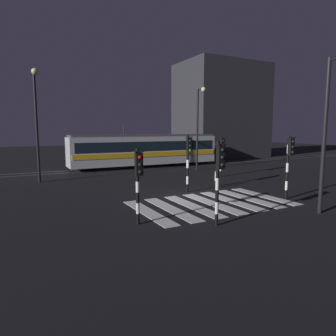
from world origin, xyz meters
TOP-DOWN VIEW (x-y plane):
  - ground_plane at (0.00, 0.00)m, footprint 120.00×120.00m
  - rail_near at (0.00, 12.74)m, footprint 80.00×0.12m
  - rail_far at (0.00, 14.17)m, footprint 80.00×0.12m
  - crosswalk_zebra at (0.00, -1.86)m, footprint 7.87×4.77m
  - traffic_light_kerb_mid_left at (-1.95, -4.93)m, footprint 0.36×0.42m
  - traffic_light_corner_far_right at (5.72, 4.85)m, footprint 0.36×0.42m
  - traffic_light_corner_near_left at (-4.62, -3.36)m, footprint 0.36×0.42m
  - traffic_light_corner_near_right at (4.15, -2.97)m, footprint 0.36×0.42m
  - traffic_light_median_centre at (0.33, 1.03)m, footprint 0.36×0.42m
  - street_lamp_near_kerb at (3.23, -5.81)m, footprint 0.44×1.21m
  - street_lamp_trackside_right at (6.23, 8.91)m, footprint 0.44×1.21m
  - street_lamp_trackside_left at (-7.26, 8.61)m, footprint 0.44×1.21m
  - tram at (2.95, 13.45)m, footprint 15.15×2.58m
  - bollard_island_edge at (2.51, 1.25)m, footprint 0.12×0.12m
  - building_backdrop at (16.94, 19.74)m, footprint 11.24×8.00m

SIDE VIEW (x-z plane):
  - ground_plane at x=0.00m, z-range 0.00..0.00m
  - crosswalk_zebra at x=0.00m, z-range 0.00..0.02m
  - rail_near at x=0.00m, z-range 0.00..0.03m
  - rail_far at x=0.00m, z-range 0.00..0.03m
  - bollard_island_edge at x=2.51m, z-range 0.00..1.11m
  - tram at x=2.95m, z-range -0.33..3.82m
  - traffic_light_corner_near_left at x=-4.62m, z-range 0.48..3.50m
  - traffic_light_corner_far_right at x=5.72m, z-range 0.51..3.71m
  - traffic_light_kerb_mid_left at x=-1.95m, z-range 0.53..3.84m
  - traffic_light_median_centre at x=0.33m, z-range 0.55..3.95m
  - traffic_light_corner_near_right at x=4.15m, z-range 0.55..3.98m
  - street_lamp_near_kerb at x=3.23m, z-range 0.94..7.74m
  - street_lamp_trackside_right at x=6.23m, z-range 0.97..8.38m
  - street_lamp_trackside_left at x=-7.26m, z-range 0.99..8.72m
  - building_backdrop at x=16.94m, z-range 0.00..12.49m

